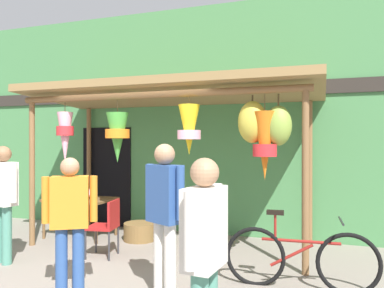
{
  "coord_description": "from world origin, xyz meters",
  "views": [
    {
      "loc": [
        2.74,
        -4.6,
        1.69
      ],
      "look_at": [
        0.71,
        1.3,
        1.67
      ],
      "focal_mm": 35.6,
      "sensor_mm": 36.0,
      "label": 1
    }
  ],
  "objects_px": {
    "display_table": "(81,202)",
    "flower_heap_on_table": "(78,193)",
    "vendor_in_orange": "(205,247)",
    "shopper_by_bananas": "(70,215)",
    "folding_chair": "(107,223)",
    "customer_foreground": "(3,194)",
    "parked_bicycle": "(300,259)",
    "passerby_at_right": "(165,207)",
    "wicker_basket_by_table": "(140,232)"
  },
  "relations": [
    {
      "from": "display_table",
      "to": "flower_heap_on_table",
      "type": "xyz_separation_m",
      "value": [
        -0.07,
        0.01,
        0.16
      ]
    },
    {
      "from": "display_table",
      "to": "vendor_in_orange",
      "type": "bearing_deg",
      "value": -43.63
    },
    {
      "from": "display_table",
      "to": "shopper_by_bananas",
      "type": "height_order",
      "value": "shopper_by_bananas"
    },
    {
      "from": "folding_chair",
      "to": "customer_foreground",
      "type": "xyz_separation_m",
      "value": [
        -1.22,
        -0.74,
        0.47
      ]
    },
    {
      "from": "folding_chair",
      "to": "parked_bicycle",
      "type": "height_order",
      "value": "parked_bicycle"
    },
    {
      "from": "flower_heap_on_table",
      "to": "shopper_by_bananas",
      "type": "bearing_deg",
      "value": -56.01
    },
    {
      "from": "passerby_at_right",
      "to": "customer_foreground",
      "type": "bearing_deg",
      "value": 171.79
    },
    {
      "from": "flower_heap_on_table",
      "to": "wicker_basket_by_table",
      "type": "relative_size",
      "value": 1.4
    },
    {
      "from": "flower_heap_on_table",
      "to": "vendor_in_orange",
      "type": "relative_size",
      "value": 0.49
    },
    {
      "from": "vendor_in_orange",
      "to": "passerby_at_right",
      "type": "xyz_separation_m",
      "value": [
        -0.81,
        1.15,
        0.07
      ]
    },
    {
      "from": "parked_bicycle",
      "to": "vendor_in_orange",
      "type": "xyz_separation_m",
      "value": [
        -0.57,
        -1.92,
        0.58
      ]
    },
    {
      "from": "flower_heap_on_table",
      "to": "shopper_by_bananas",
      "type": "distance_m",
      "value": 2.75
    },
    {
      "from": "display_table",
      "to": "vendor_in_orange",
      "type": "xyz_separation_m",
      "value": [
        3.3,
        -3.15,
        0.31
      ]
    },
    {
      "from": "wicker_basket_by_table",
      "to": "parked_bicycle",
      "type": "distance_m",
      "value": 3.08
    },
    {
      "from": "wicker_basket_by_table",
      "to": "passerby_at_right",
      "type": "distance_m",
      "value": 2.68
    },
    {
      "from": "display_table",
      "to": "wicker_basket_by_table",
      "type": "height_order",
      "value": "display_table"
    },
    {
      "from": "wicker_basket_by_table",
      "to": "folding_chair",
      "type": "bearing_deg",
      "value": -90.95
    },
    {
      "from": "display_table",
      "to": "shopper_by_bananas",
      "type": "distance_m",
      "value": 2.71
    },
    {
      "from": "customer_foreground",
      "to": "passerby_at_right",
      "type": "relative_size",
      "value": 0.98
    },
    {
      "from": "display_table",
      "to": "parked_bicycle",
      "type": "bearing_deg",
      "value": -17.68
    },
    {
      "from": "display_table",
      "to": "wicker_basket_by_table",
      "type": "distance_m",
      "value": 1.22
    },
    {
      "from": "parked_bicycle",
      "to": "shopper_by_bananas",
      "type": "height_order",
      "value": "shopper_by_bananas"
    },
    {
      "from": "parked_bicycle",
      "to": "customer_foreground",
      "type": "relative_size",
      "value": 1.06
    },
    {
      "from": "parked_bicycle",
      "to": "vendor_in_orange",
      "type": "height_order",
      "value": "vendor_in_orange"
    },
    {
      "from": "wicker_basket_by_table",
      "to": "passerby_at_right",
      "type": "xyz_separation_m",
      "value": [
        1.38,
        -2.14,
        0.84
      ]
    },
    {
      "from": "parked_bicycle",
      "to": "folding_chair",
      "type": "bearing_deg",
      "value": 172.95
    },
    {
      "from": "wicker_basket_by_table",
      "to": "vendor_in_orange",
      "type": "height_order",
      "value": "vendor_in_orange"
    },
    {
      "from": "flower_heap_on_table",
      "to": "customer_foreground",
      "type": "height_order",
      "value": "customer_foreground"
    },
    {
      "from": "folding_chair",
      "to": "customer_foreground",
      "type": "relative_size",
      "value": 0.51
    },
    {
      "from": "display_table",
      "to": "vendor_in_orange",
      "type": "height_order",
      "value": "vendor_in_orange"
    },
    {
      "from": "vendor_in_orange",
      "to": "wicker_basket_by_table",
      "type": "bearing_deg",
      "value": 123.7
    },
    {
      "from": "flower_heap_on_table",
      "to": "passerby_at_right",
      "type": "bearing_deg",
      "value": -38.2
    },
    {
      "from": "folding_chair",
      "to": "wicker_basket_by_table",
      "type": "xyz_separation_m",
      "value": [
        0.02,
        1.02,
        -0.35
      ]
    },
    {
      "from": "vendor_in_orange",
      "to": "customer_foreground",
      "type": "bearing_deg",
      "value": 156.04
    },
    {
      "from": "display_table",
      "to": "shopper_by_bananas",
      "type": "xyz_separation_m",
      "value": [
        1.47,
        -2.27,
        0.27
      ]
    },
    {
      "from": "parked_bicycle",
      "to": "wicker_basket_by_table",
      "type": "bearing_deg",
      "value": 153.62
    },
    {
      "from": "folding_chair",
      "to": "wicker_basket_by_table",
      "type": "relative_size",
      "value": 1.52
    },
    {
      "from": "folding_chair",
      "to": "display_table",
      "type": "bearing_deg",
      "value": 140.92
    },
    {
      "from": "flower_heap_on_table",
      "to": "vendor_in_orange",
      "type": "distance_m",
      "value": 4.62
    },
    {
      "from": "flower_heap_on_table",
      "to": "folding_chair",
      "type": "bearing_deg",
      "value": -37.87
    },
    {
      "from": "folding_chair",
      "to": "vendor_in_orange",
      "type": "xyz_separation_m",
      "value": [
        2.21,
        -2.26,
        0.43
      ]
    },
    {
      "from": "parked_bicycle",
      "to": "vendor_in_orange",
      "type": "distance_m",
      "value": 2.08
    },
    {
      "from": "passerby_at_right",
      "to": "flower_heap_on_table",
      "type": "bearing_deg",
      "value": 141.8
    },
    {
      "from": "wicker_basket_by_table",
      "to": "vendor_in_orange",
      "type": "relative_size",
      "value": 0.35
    },
    {
      "from": "folding_chair",
      "to": "customer_foreground",
      "type": "distance_m",
      "value": 1.5
    },
    {
      "from": "flower_heap_on_table",
      "to": "passerby_at_right",
      "type": "height_order",
      "value": "passerby_at_right"
    },
    {
      "from": "vendor_in_orange",
      "to": "parked_bicycle",
      "type": "bearing_deg",
      "value": 73.51
    },
    {
      "from": "display_table",
      "to": "shopper_by_bananas",
      "type": "relative_size",
      "value": 0.77
    },
    {
      "from": "parked_bicycle",
      "to": "passerby_at_right",
      "type": "relative_size",
      "value": 1.04
    },
    {
      "from": "wicker_basket_by_table",
      "to": "parked_bicycle",
      "type": "bearing_deg",
      "value": -26.38
    }
  ]
}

